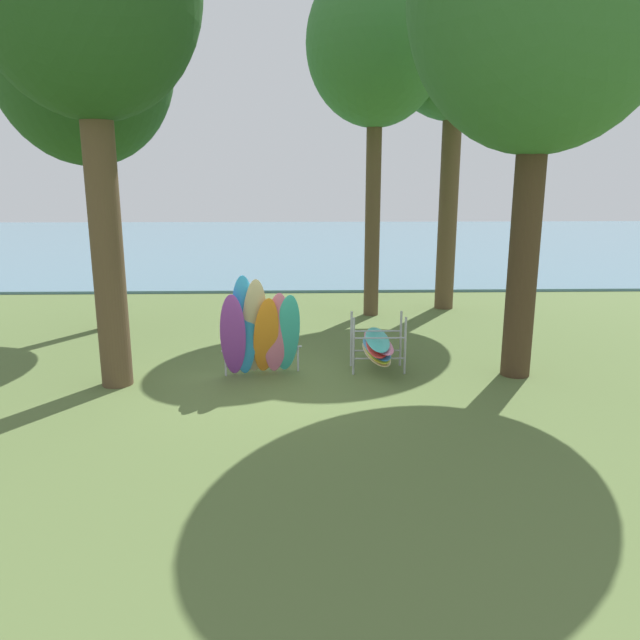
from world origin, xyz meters
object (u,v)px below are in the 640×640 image
at_px(tree_mid_behind, 376,46).
at_px(tree_far_left_back, 83,61).
at_px(tree_far_right_back, 457,32).
at_px(leaning_board_pile, 260,332).
at_px(board_storage_rack, 377,346).

xyz_separation_m(tree_mid_behind, tree_far_left_back, (-7.62, -1.57, -0.70)).
bearing_deg(tree_mid_behind, tree_far_right_back, 20.29).
relative_size(tree_far_right_back, leaning_board_pile, 4.84).
xyz_separation_m(tree_far_left_back, board_storage_rack, (7.14, -3.91, -6.44)).
bearing_deg(leaning_board_pile, board_storage_rack, 11.23).
height_order(leaning_board_pile, board_storage_rack, leaning_board_pile).
xyz_separation_m(tree_mid_behind, board_storage_rack, (-0.48, -5.48, -7.14)).
distance_m(tree_far_right_back, board_storage_rack, 10.46).
bearing_deg(board_storage_rack, tree_mid_behind, 84.99).
relative_size(tree_mid_behind, leaning_board_pile, 4.42).
bearing_deg(board_storage_rack, tree_far_left_back, 151.31).
height_order(tree_far_right_back, board_storage_rack, tree_far_right_back).
distance_m(tree_mid_behind, board_storage_rack, 9.01).
xyz_separation_m(tree_mid_behind, tree_far_right_back, (2.47, 0.91, 0.60)).
distance_m(tree_far_right_back, leaning_board_pile, 11.43).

